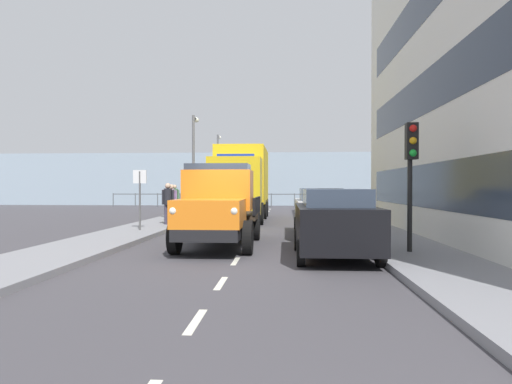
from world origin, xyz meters
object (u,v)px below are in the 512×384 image
pedestrian_couple_b (171,200)px  pedestrian_near_railing (168,200)px  truck_vintage_orange (219,207)px  car_black_kerbside_near (335,222)px  pedestrian_with_bag (175,197)px  lamp_post_promenade (194,155)px  pedestrian_in_dark_coat (167,198)px  street_sign (140,189)px  lorry_cargo_yellow (242,181)px  car_white_kerbside_1 (319,211)px  traffic_light_near (411,159)px  pedestrian_by_lamp (204,198)px  lamp_post_far (218,163)px  car_teal_oppositeside_0 (216,204)px

pedestrian_couple_b → pedestrian_near_railing: bearing=99.1°
truck_vintage_orange → car_black_kerbside_near: truck_vintage_orange is taller
pedestrian_near_railing → pedestrian_with_bag: (1.13, -5.66, -0.03)m
truck_vintage_orange → lamp_post_promenade: 14.72m
pedestrian_in_dark_coat → street_sign: size_ratio=0.78×
pedestrian_with_bag → street_sign: (-0.74, 8.17, 0.51)m
lorry_cargo_yellow → pedestrian_near_railing: size_ratio=4.60×
car_white_kerbside_1 → traffic_light_near: bearing=111.8°
pedestrian_by_lamp → lamp_post_far: (0.74, -10.87, 2.73)m
pedestrian_near_railing → truck_vintage_orange: bearing=117.4°
truck_vintage_orange → lamp_post_promenade: lamp_post_promenade is taller
pedestrian_with_bag → pedestrian_by_lamp: pedestrian_with_bag is taller
car_black_kerbside_near → pedestrian_near_railing: pedestrian_near_railing is taller
car_black_kerbside_near → lamp_post_far: lamp_post_far is taller
car_teal_oppositeside_0 → lamp_post_far: 15.59m
truck_vintage_orange → pedestrian_near_railing: bearing=-62.6°
car_black_kerbside_near → traffic_light_near: traffic_light_near is taller
car_teal_oppositeside_0 → traffic_light_near: size_ratio=1.23×
car_black_kerbside_near → pedestrian_by_lamp: bearing=-68.7°
car_teal_oppositeside_0 → pedestrian_couple_b: bearing=56.6°
traffic_light_near → lamp_post_promenade: (8.68, -15.61, 1.27)m
pedestrian_by_lamp → lamp_post_far: bearing=-86.1°
car_black_kerbside_near → car_white_kerbside_1: 4.83m
pedestrian_near_railing → pedestrian_in_dark_coat: 4.24m
truck_vintage_orange → lamp_post_far: size_ratio=0.92×
lamp_post_promenade → lamp_post_far: lamp_post_far is taller
pedestrian_in_dark_coat → pedestrian_by_lamp: (-1.12, -4.31, -0.10)m
pedestrian_in_dark_coat → lamp_post_far: lamp_post_far is taller
car_white_kerbside_1 → pedestrian_couple_b: size_ratio=2.51×
lorry_cargo_yellow → pedestrian_near_railing: bearing=59.4°
car_white_kerbside_1 → pedestrian_with_bag: size_ratio=2.50×
truck_vintage_orange → car_white_kerbside_1: (-3.16, -3.15, -0.28)m
pedestrian_couple_b → lamp_post_far: 17.94m
pedestrian_in_dark_coat → lamp_post_promenade: 4.75m
car_white_kerbside_1 → pedestrian_with_bag: 11.26m
lorry_cargo_yellow → pedestrian_by_lamp: lorry_cargo_yellow is taller
car_white_kerbside_1 → pedestrian_by_lamp: size_ratio=2.72×
truck_vintage_orange → pedestrian_near_railing: (3.10, -5.98, 0.03)m
traffic_light_near → lamp_post_far: 28.29m
pedestrian_near_railing → street_sign: size_ratio=0.79×
car_black_kerbside_near → traffic_light_near: size_ratio=1.24×
lamp_post_far → pedestrian_near_railing: bearing=92.2°
car_white_kerbside_1 → pedestrian_with_bag: (7.39, -8.49, 0.28)m
car_white_kerbside_1 → car_teal_oppositeside_0: bearing=-55.3°
car_white_kerbside_1 → car_black_kerbside_near: bearing=90.0°
car_black_kerbside_near → traffic_light_near: 2.46m
pedestrian_couple_b → street_sign: 4.08m
pedestrian_in_dark_coat → lamp_post_far: 15.41m
car_teal_oppositeside_0 → lamp_post_promenade: (1.98, -3.95, 2.85)m
car_white_kerbside_1 → traffic_light_near: (-1.89, 4.73, 1.58)m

